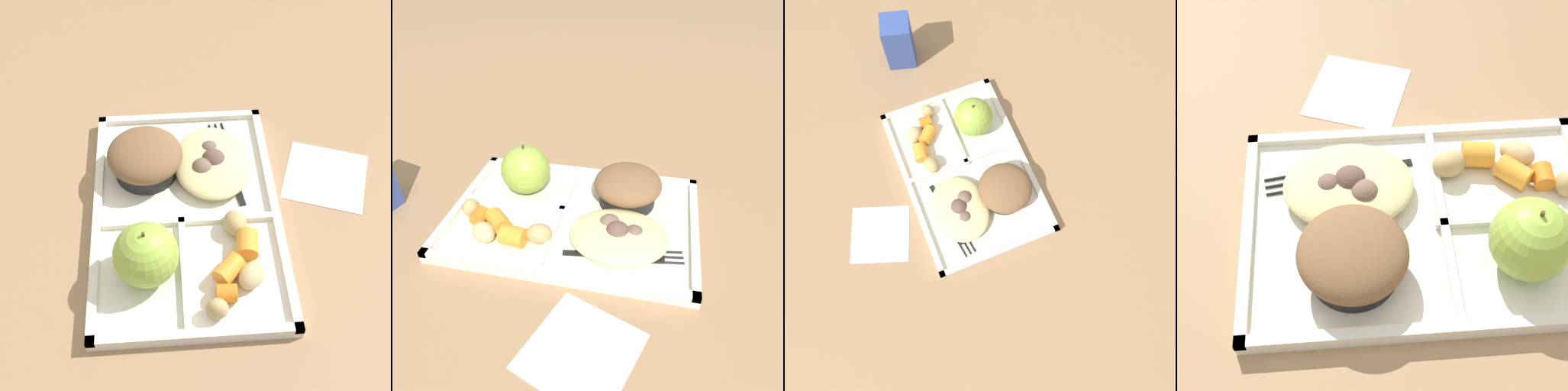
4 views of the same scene
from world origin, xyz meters
TOP-DOWN VIEW (x-y plane):
  - ground at (0.00, 0.00)m, footprint 6.00×6.00m
  - lunch_tray at (-0.00, 0.00)m, footprint 0.35×0.24m
  - green_apple at (-0.09, 0.05)m, footprint 0.08×0.08m
  - bran_muffin at (0.07, 0.05)m, footprint 0.10×0.10m
  - carrot_slice_small at (-0.13, -0.04)m, footprint 0.02×0.02m
  - carrot_slice_tilted at (-0.06, -0.07)m, footprint 0.04×0.03m
  - carrot_slice_large at (-0.10, -0.04)m, footprint 0.04×0.04m
  - potato_chunk_golden at (-0.15, -0.03)m, footprint 0.02×0.03m
  - potato_chunk_wedge at (-0.11, -0.07)m, footprint 0.05×0.05m
  - potato_chunk_large at (-0.03, -0.06)m, footprint 0.04×0.04m
  - egg_noodle_pile at (0.07, -0.04)m, footprint 0.13×0.11m
  - meatball_center at (0.07, -0.04)m, footprint 0.03×0.03m
  - meatball_front at (0.09, -0.04)m, footprint 0.03×0.03m
  - meatball_back at (0.06, -0.03)m, footprint 0.03×0.03m
  - plastic_fork at (0.09, -0.06)m, footprint 0.16×0.04m
  - paper_napkin at (0.05, -0.20)m, footprint 0.14×0.14m

SIDE VIEW (x-z plane):
  - ground at x=0.00m, z-range 0.00..0.00m
  - paper_napkin at x=0.05m, z-range 0.00..0.00m
  - lunch_tray at x=0.00m, z-range 0.00..0.02m
  - plastic_fork at x=0.09m, z-range 0.01..0.01m
  - carrot_slice_small at x=-0.13m, z-range 0.01..0.03m
  - carrot_slice_large at x=-0.10m, z-range 0.01..0.03m
  - potato_chunk_wedge at x=-0.11m, z-range 0.01..0.04m
  - egg_noodle_pile at x=0.07m, z-range 0.01..0.04m
  - carrot_slice_tilted at x=-0.06m, z-range 0.01..0.04m
  - potato_chunk_golden at x=-0.15m, z-range 0.01..0.04m
  - potato_chunk_large at x=-0.03m, z-range 0.01..0.04m
  - meatball_front at x=0.09m, z-range 0.01..0.04m
  - meatball_back at x=0.06m, z-range 0.01..0.04m
  - meatball_center at x=0.07m, z-range 0.01..0.04m
  - bran_muffin at x=0.07m, z-range 0.01..0.07m
  - green_apple at x=-0.09m, z-range 0.01..0.09m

